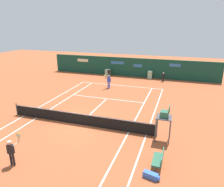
# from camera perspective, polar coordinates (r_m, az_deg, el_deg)

# --- Properties ---
(ground_plane) EXTENTS (80.00, 80.00, 0.01)m
(ground_plane) POSITION_cam_1_polar(r_m,az_deg,el_deg) (17.66, -7.85, -7.39)
(ground_plane) COLOR #A8512D
(tennis_net) EXTENTS (12.10, 0.10, 1.07)m
(tennis_net) POSITION_cam_1_polar(r_m,az_deg,el_deg) (16.98, -8.77, -6.63)
(tennis_net) COLOR #4C4C51
(tennis_net) RESTS_ON ground_plane
(sponsor_back_wall) EXTENTS (25.00, 1.02, 2.78)m
(sponsor_back_wall) POSITION_cam_1_polar(r_m,az_deg,el_deg) (32.07, 4.97, 6.94)
(sponsor_back_wall) COLOR #144233
(sponsor_back_wall) RESTS_ON ground_plane
(umpire_chair) EXTENTS (1.00, 1.00, 2.54)m
(umpire_chair) POSITION_cam_1_polar(r_m,az_deg,el_deg) (14.53, 13.82, -6.10)
(umpire_chair) COLOR #47474C
(umpire_chair) RESTS_ON ground_plane
(player_bench) EXTENTS (0.54, 1.34, 0.88)m
(player_bench) POSITION_cam_1_polar(r_m,az_deg,el_deg) (12.55, 12.49, -16.60)
(player_bench) COLOR #38383D
(player_bench) RESTS_ON ground_plane
(equipment_bag) EXTENTS (0.91, 0.48, 0.32)m
(equipment_bag) POSITION_cam_1_polar(r_m,az_deg,el_deg) (11.88, 10.69, -20.87)
(equipment_bag) COLOR blue
(equipment_bag) RESTS_ON ground_plane
(player_on_baseline) EXTENTS (0.65, 0.66, 1.83)m
(player_on_baseline) POSITION_cam_1_polar(r_m,az_deg,el_deg) (26.07, -0.92, 3.51)
(player_on_baseline) COLOR blue
(player_on_baseline) RESTS_ON ground_plane
(player_near_side) EXTENTS (0.55, 0.69, 1.77)m
(player_near_side) POSITION_cam_1_polar(r_m,az_deg,el_deg) (13.37, -25.35, -13.63)
(player_near_side) COLOR black
(player_near_side) RESTS_ON ground_plane
(ball_kid_centre_post) EXTENTS (0.42, 0.18, 1.25)m
(ball_kid_centre_post) POSITION_cam_1_polar(r_m,az_deg,el_deg) (31.55, -0.85, 5.66)
(ball_kid_centre_post) COLOR black
(ball_kid_centre_post) RESTS_ON ground_plane
(ball_kid_right_post) EXTENTS (0.42, 0.18, 1.27)m
(ball_kid_right_post) POSITION_cam_1_polar(r_m,az_deg,el_deg) (29.95, 13.55, 4.49)
(ball_kid_right_post) COLOR black
(ball_kid_right_post) RESTS_ON ground_plane
(tennis_ball_by_sideline) EXTENTS (0.07, 0.07, 0.07)m
(tennis_ball_by_sideline) POSITION_cam_1_polar(r_m,az_deg,el_deg) (20.67, -9.73, -3.49)
(tennis_ball_by_sideline) COLOR #CCE033
(tennis_ball_by_sideline) RESTS_ON ground_plane
(tennis_ball_mid_court) EXTENTS (0.07, 0.07, 0.07)m
(tennis_ball_mid_court) POSITION_cam_1_polar(r_m,az_deg,el_deg) (24.68, 6.58, 0.29)
(tennis_ball_mid_court) COLOR #CCE033
(tennis_ball_mid_court) RESTS_ON ground_plane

